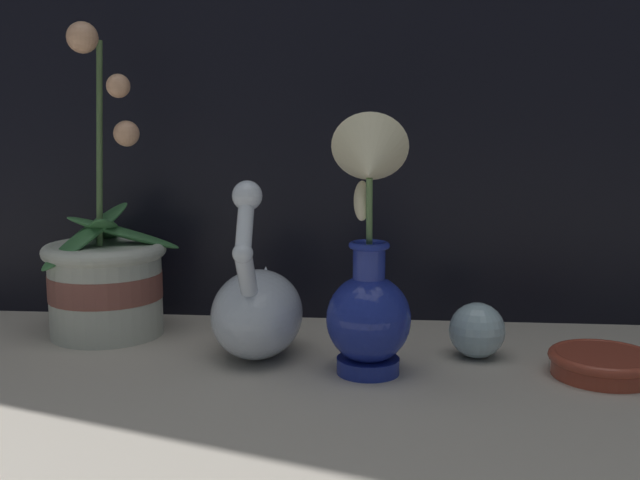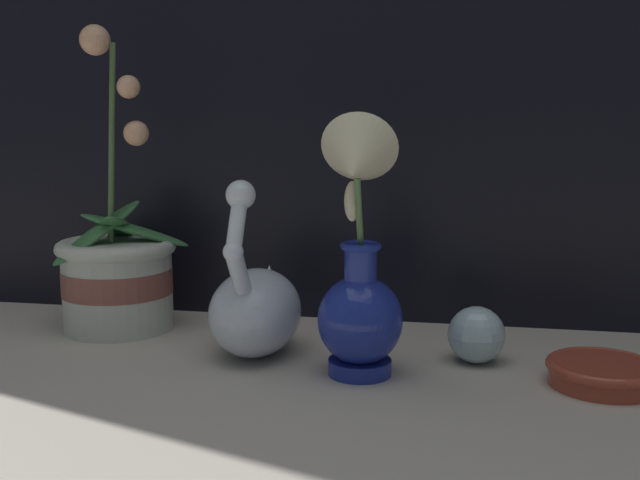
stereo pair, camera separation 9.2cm
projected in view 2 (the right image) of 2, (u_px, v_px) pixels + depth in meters
ground_plane at (315, 390)px, 0.80m from camera, size 2.80×2.80×0.00m
orchid_potted_plant at (117, 271)px, 1.02m from camera, size 0.18×0.19×0.41m
swan_figurine at (256, 306)px, 0.91m from camera, size 0.11×0.19×0.22m
blue_vase at (359, 279)px, 0.82m from camera, size 0.10×0.13×0.29m
glass_sphere at (476, 335)px, 0.88m from camera, size 0.07×0.07×0.07m
amber_dish at (603, 372)px, 0.81m from camera, size 0.12×0.12×0.03m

